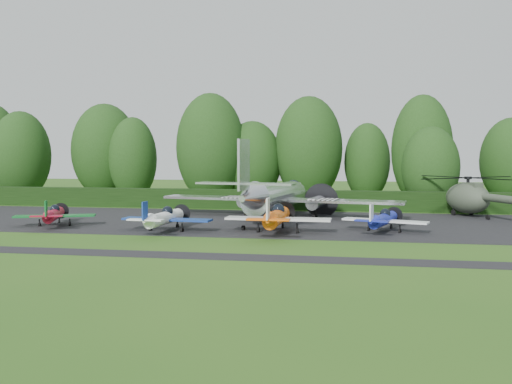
% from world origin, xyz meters
% --- Properties ---
extents(ground, '(160.00, 160.00, 0.00)m').
position_xyz_m(ground, '(0.00, 0.00, 0.00)').
color(ground, '#295718').
rests_on(ground, ground).
extents(apron, '(70.00, 18.00, 0.01)m').
position_xyz_m(apron, '(0.00, 10.00, 0.00)').
color(apron, black).
rests_on(apron, ground).
extents(taxiway_verge, '(70.00, 2.00, 0.00)m').
position_xyz_m(taxiway_verge, '(0.00, -6.00, 0.00)').
color(taxiway_verge, black).
rests_on(taxiway_verge, ground).
extents(hedgerow, '(90.00, 1.60, 2.00)m').
position_xyz_m(hedgerow, '(0.00, 21.00, 0.00)').
color(hedgerow, black).
rests_on(hedgerow, ground).
extents(transport_plane, '(22.22, 17.04, 7.12)m').
position_xyz_m(transport_plane, '(2.05, 12.68, 1.99)').
color(transport_plane, silver).
rests_on(transport_plane, ground).
extents(light_plane_red, '(6.20, 6.52, 2.38)m').
position_xyz_m(light_plane_red, '(-14.39, 4.26, 0.99)').
color(light_plane_red, '#A70F2A').
rests_on(light_plane_red, ground).
extents(light_plane_white, '(6.77, 7.12, 2.60)m').
position_xyz_m(light_plane_white, '(-4.81, 2.84, 1.08)').
color(light_plane_white, white).
rests_on(light_plane_white, ground).
extents(light_plane_orange, '(7.68, 8.07, 2.95)m').
position_xyz_m(light_plane_orange, '(3.43, 3.46, 1.23)').
color(light_plane_orange, orange).
rests_on(light_plane_orange, ground).
extents(light_plane_blue, '(6.25, 6.57, 2.40)m').
position_xyz_m(light_plane_blue, '(11.00, 5.35, 1.00)').
color(light_plane_blue, '#1B26A3').
rests_on(light_plane_blue, ground).
extents(helicopter, '(11.36, 13.30, 3.66)m').
position_xyz_m(helicopter, '(19.11, 17.54, 1.97)').
color(helicopter, '#3A4434').
rests_on(helicopter, ground).
extents(tree_0, '(5.88, 5.88, 10.20)m').
position_xyz_m(tree_0, '(-18.09, 29.69, 5.08)').
color(tree_0, black).
rests_on(tree_0, ground).
extents(tree_1, '(7.26, 7.26, 11.03)m').
position_xyz_m(tree_1, '(-32.48, 28.58, 5.50)').
color(tree_1, black).
rests_on(tree_1, ground).
extents(tree_2, '(5.53, 5.53, 9.44)m').
position_xyz_m(tree_2, '(10.34, 33.79, 4.70)').
color(tree_2, black).
rests_on(tree_2, ground).
extents(tree_3, '(7.09, 7.09, 9.64)m').
position_xyz_m(tree_3, '(-3.32, 30.81, 4.81)').
color(tree_3, black).
rests_on(tree_3, ground).
extents(tree_4, '(6.69, 6.69, 12.28)m').
position_xyz_m(tree_4, '(16.22, 28.82, 6.13)').
color(tree_4, black).
rests_on(tree_4, ground).
extents(tree_5, '(8.50, 8.50, 12.10)m').
position_xyz_m(tree_5, '(-22.78, 32.03, 6.04)').
color(tree_5, black).
rests_on(tree_5, ground).
extents(tree_7, '(8.13, 8.13, 12.89)m').
position_xyz_m(tree_7, '(-8.06, 29.03, 6.43)').
color(tree_7, black).
rests_on(tree_7, ground).
extents(tree_8, '(8.05, 8.05, 12.56)m').
position_xyz_m(tree_8, '(3.40, 31.38, 6.27)').
color(tree_8, black).
rests_on(tree_8, ground).
extents(tree_10, '(6.83, 6.83, 9.83)m').
position_xyz_m(tree_10, '(26.41, 32.00, 4.90)').
color(tree_10, black).
rests_on(tree_10, ground).
extents(tree_11, '(5.97, 5.97, 8.58)m').
position_xyz_m(tree_11, '(16.72, 25.05, 4.28)').
color(tree_11, black).
rests_on(tree_11, ground).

